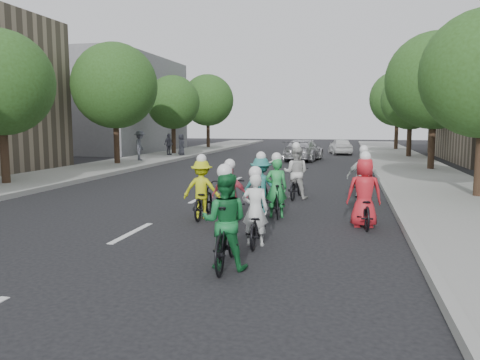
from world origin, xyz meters
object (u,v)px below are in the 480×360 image
(cyclist_3, at_px, (231,200))
(spectator_1, at_px, (169,144))
(follow_car_lead, at_px, (304,150))
(spectator_0, at_px, (140,145))
(cyclist_7, at_px, (261,190))
(follow_car_trail, at_px, (340,146))
(cyclist_4, at_px, (364,201))
(cyclist_2, at_px, (202,195))
(cyclist_1, at_px, (226,228))
(cyclist_6, at_px, (296,178))
(cyclist_0, at_px, (256,219))
(cyclist_5, at_px, (277,195))
(spectator_2, at_px, (181,145))
(cyclist_8, at_px, (363,184))

(cyclist_3, bearing_deg, spectator_1, -69.26)
(follow_car_lead, xyz_separation_m, spectator_0, (-9.64, -3.90, 0.39))
(cyclist_7, xyz_separation_m, follow_car_trail, (1.66, 25.08, -0.05))
(cyclist_4, bearing_deg, cyclist_2, -7.37)
(cyclist_3, height_order, follow_car_lead, cyclist_3)
(cyclist_1, xyz_separation_m, spectator_0, (-10.43, 19.03, 0.39))
(cyclist_6, height_order, follow_car_trail, cyclist_6)
(cyclist_0, distance_m, cyclist_6, 6.04)
(cyclist_0, xyz_separation_m, cyclist_5, (-0.00, 2.87, 0.07))
(spectator_0, height_order, spectator_2, spectator_0)
(cyclist_0, bearing_deg, cyclist_6, -94.96)
(cyclist_1, height_order, spectator_1, cyclist_1)
(cyclist_1, bearing_deg, cyclist_2, -71.25)
(cyclist_2, distance_m, cyclist_8, 5.07)
(cyclist_4, relative_size, cyclist_7, 1.00)
(cyclist_3, relative_size, cyclist_8, 1.08)
(cyclist_8, bearing_deg, cyclist_2, 45.77)
(spectator_0, distance_m, spectator_1, 4.84)
(cyclist_2, xyz_separation_m, spectator_1, (-8.83, 19.90, 0.31))
(cyclist_0, relative_size, cyclist_6, 0.86)
(cyclist_4, height_order, follow_car_lead, cyclist_4)
(follow_car_lead, distance_m, spectator_0, 10.40)
(cyclist_4, height_order, cyclist_5, cyclist_4)
(cyclist_5, bearing_deg, follow_car_trail, -103.18)
(cyclist_0, xyz_separation_m, cyclist_7, (-0.45, 3.03, 0.15))
(cyclist_3, xyz_separation_m, spectator_1, (-9.80, 20.75, 0.28))
(cyclist_4, distance_m, cyclist_8, 3.08)
(cyclist_6, height_order, cyclist_8, cyclist_6)
(cyclist_8, bearing_deg, spectator_2, -44.35)
(cyclist_6, relative_size, follow_car_trail, 0.52)
(cyclist_2, relative_size, cyclist_6, 0.95)
(cyclist_8, bearing_deg, cyclist_0, 77.27)
(spectator_1, xyz_separation_m, spectator_2, (0.92, 0.06, -0.01))
(cyclist_2, height_order, cyclist_3, cyclist_2)
(spectator_2, bearing_deg, spectator_1, 91.78)
(cyclist_3, xyz_separation_m, cyclist_4, (3.10, 0.71, -0.00))
(cyclist_2, height_order, cyclist_8, cyclist_8)
(cyclist_7, relative_size, spectator_2, 1.21)
(cyclist_0, bearing_deg, cyclist_4, -138.20)
(cyclist_1, height_order, cyclist_5, cyclist_1)
(cyclist_3, xyz_separation_m, cyclist_5, (0.90, 1.36, -0.04))
(cyclist_6, xyz_separation_m, follow_car_trail, (1.05, 22.07, -0.03))
(follow_car_trail, bearing_deg, cyclist_1, 76.39)
(cyclist_4, bearing_deg, cyclist_7, -22.49)
(cyclist_6, distance_m, follow_car_trail, 22.09)
(cyclist_1, relative_size, cyclist_5, 1.11)
(cyclist_4, relative_size, follow_car_lead, 0.39)
(spectator_0, bearing_deg, cyclist_1, -167.79)
(cyclist_1, distance_m, cyclist_7, 4.64)
(cyclist_3, xyz_separation_m, cyclist_6, (1.07, 4.53, 0.02))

